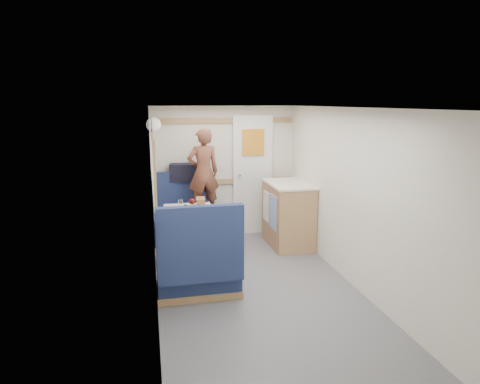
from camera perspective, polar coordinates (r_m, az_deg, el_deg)
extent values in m
plane|color=#515156|center=(4.79, 2.73, -13.54)|extent=(4.50, 4.50, 0.00)
plane|color=silver|center=(4.32, 3.00, 11.15)|extent=(4.50, 4.50, 0.00)
cube|color=silver|center=(6.61, -2.18, 2.72)|extent=(2.20, 0.02, 2.00)
cube|color=silver|center=(4.31, -11.44, -2.53)|extent=(0.02, 4.50, 2.00)
cube|color=silver|center=(4.85, 15.53, -1.12)|extent=(0.02, 4.50, 2.00)
cube|color=#926242|center=(6.61, -2.14, 1.41)|extent=(2.15, 0.02, 0.08)
cube|color=#926242|center=(6.51, -2.20, 9.49)|extent=(2.15, 0.02, 0.08)
cube|color=#ABB59A|center=(5.24, -11.51, 2.82)|extent=(0.04, 1.30, 0.72)
cube|color=white|center=(6.68, 1.68, 2.22)|extent=(0.62, 0.04, 1.86)
cube|color=orange|center=(6.58, 1.77, 6.64)|extent=(0.34, 0.03, 0.40)
cylinder|color=silver|center=(6.58, -0.08, 2.25)|extent=(0.04, 0.10, 0.04)
cube|color=white|center=(5.37, -6.68, -2.79)|extent=(0.62, 0.92, 0.04)
cylinder|color=silver|center=(5.47, -6.59, -6.34)|extent=(0.08, 0.08, 0.66)
cylinder|color=silver|center=(5.58, -6.50, -9.61)|extent=(0.36, 0.36, 0.03)
cube|color=#17284A|center=(6.27, -7.29, -5.16)|extent=(0.88, 0.50, 0.45)
cube|color=#17284A|center=(6.43, -7.60, -0.81)|extent=(0.88, 0.10, 0.80)
cube|color=#926242|center=(6.32, -7.24, -6.77)|extent=(0.90, 0.52, 0.08)
cube|color=#17284A|center=(4.77, -5.58, -10.74)|extent=(0.88, 0.50, 0.45)
cube|color=#17284A|center=(4.35, -5.27, -6.98)|extent=(0.88, 0.10, 0.80)
cube|color=#926242|center=(4.84, -5.54, -12.76)|extent=(0.90, 0.52, 0.08)
cube|color=#926242|center=(6.42, -7.69, 1.27)|extent=(0.90, 0.14, 0.04)
sphere|color=white|center=(6.03, -11.45, 8.78)|extent=(0.20, 0.20, 0.20)
cube|color=#926242|center=(6.25, 6.42, -3.03)|extent=(0.54, 0.90, 0.90)
cube|color=silver|center=(6.15, 6.52, 1.07)|extent=(0.56, 0.92, 0.03)
cube|color=#5972B2|center=(5.98, 4.44, -2.70)|extent=(0.01, 0.30, 0.48)
cube|color=silver|center=(6.32, 3.51, -1.89)|extent=(0.01, 0.28, 0.44)
imported|color=brown|center=(6.09, -4.91, 2.63)|extent=(0.50, 0.37, 1.26)
cube|color=black|center=(6.40, -6.88, 2.63)|extent=(0.58, 0.34, 0.26)
cube|color=white|center=(5.27, -4.28, -2.69)|extent=(0.39, 0.45, 0.02)
sphere|color=orange|center=(5.28, -5.44, -2.20)|extent=(0.07, 0.07, 0.07)
cube|color=#D3C87A|center=(5.27, -5.58, -2.40)|extent=(0.12, 0.09, 0.04)
cylinder|color=white|center=(5.34, -6.41, -2.60)|extent=(0.06, 0.06, 0.01)
cylinder|color=white|center=(5.33, -6.42, -2.06)|extent=(0.01, 0.01, 0.10)
sphere|color=#490708|center=(5.31, -6.44, -1.27)|extent=(0.08, 0.08, 0.08)
cylinder|color=silver|center=(5.05, -8.91, -2.92)|extent=(0.07, 0.07, 0.11)
cylinder|color=white|center=(5.58, -7.94, -1.52)|extent=(0.06, 0.06, 0.10)
cylinder|color=white|center=(5.42, -6.00, -1.85)|extent=(0.07, 0.07, 0.11)
cylinder|color=brown|center=(5.39, -5.48, -1.98)|extent=(0.06, 0.06, 0.09)
cylinder|color=black|center=(5.29, -7.27, -2.24)|extent=(0.04, 0.04, 0.10)
cylinder|color=white|center=(5.27, -6.58, -2.36)|extent=(0.04, 0.04, 0.09)
cube|color=brown|center=(5.68, -5.29, -1.26)|extent=(0.14, 0.23, 0.09)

